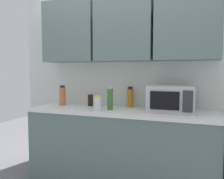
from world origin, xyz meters
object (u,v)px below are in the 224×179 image
bottle_amber_vinegar (130,97)px  bottle_green_oil (110,99)px  bottle_spice_jar (63,96)px  microwave (171,99)px  bottle_clear_tall (98,103)px  bottle_soy_dark (90,100)px

bottle_amber_vinegar → bottle_green_oil: bearing=-119.0°
bottle_amber_vinegar → bottle_spice_jar: (-0.86, -0.13, 0.00)m
microwave → bottle_spice_jar: (-1.37, 0.04, -0.02)m
microwave → bottle_amber_vinegar: microwave is taller
microwave → bottle_clear_tall: bearing=-167.0°
bottle_soy_dark → bottle_spice_jar: bearing=-169.7°
microwave → bottle_spice_jar: microwave is taller
microwave → bottle_green_oil: size_ratio=1.87×
bottle_amber_vinegar → bottle_spice_jar: bearing=-171.1°
microwave → bottle_green_oil: microwave is taller
bottle_green_oil → bottle_spice_jar: bearing=168.5°
bottle_amber_vinegar → bottle_green_oil: (-0.15, -0.28, 0.01)m
bottle_spice_jar → bottle_amber_vinegar: bearing=8.9°
bottle_green_oil → bottle_spice_jar: size_ratio=1.01×
bottle_amber_vinegar → bottle_spice_jar: 0.87m
microwave → bottle_soy_dark: bearing=173.7°
bottle_green_oil → bottle_soy_dark: 0.41m
microwave → bottle_soy_dark: 1.01m
bottle_amber_vinegar → bottle_soy_dark: 0.50m
microwave → bottle_soy_dark: (-1.00, 0.11, -0.06)m
bottle_amber_vinegar → microwave: bearing=-19.5°
bottle_green_oil → bottle_soy_dark: bottle_green_oil is taller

